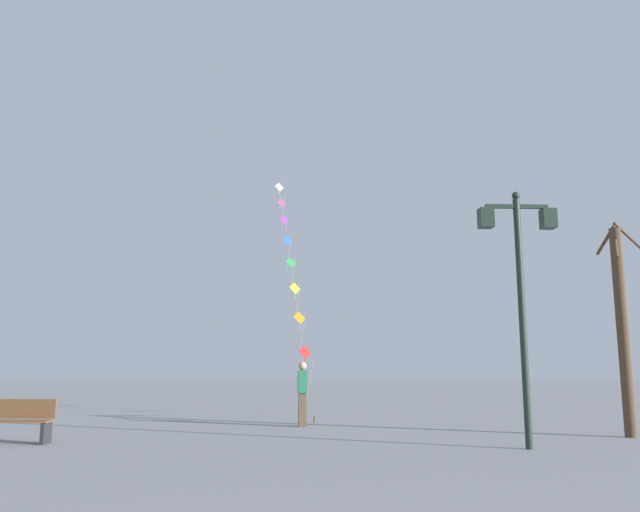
{
  "coord_description": "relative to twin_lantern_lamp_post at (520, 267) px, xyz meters",
  "views": [
    {
      "loc": [
        -1.18,
        -2.76,
        1.51
      ],
      "look_at": [
        -0.03,
        20.08,
        5.51
      ],
      "focal_mm": 36.36,
      "sensor_mm": 36.0,
      "label": 1
    }
  ],
  "objects": [
    {
      "name": "ground_plane",
      "position": [
        -3.47,
        10.15,
        -3.52
      ],
      "size": [
        160.0,
        160.0,
        0.0
      ],
      "primitive_type": "plane",
      "color": "gray"
    },
    {
      "name": "park_bench",
      "position": [
        -10.29,
        1.48,
        -3.07
      ],
      "size": [
        1.63,
        0.59,
        0.89
      ],
      "rotation": [
        0.0,
        0.0,
        -0.09
      ],
      "color": "brown",
      "rests_on": "ground_plane"
    },
    {
      "name": "bare_tree",
      "position": [
        3.09,
        2.04,
        -1.0
      ],
      "size": [
        1.67,
        2.06,
        4.96
      ],
      "color": "#4C3826",
      "rests_on": "ground_plane"
    },
    {
      "name": "kite_train",
      "position": [
        -4.53,
        13.55,
        2.29
      ],
      "size": [
        1.53,
        13.4,
        11.02
      ],
      "color": "brown",
      "rests_on": "ground_plane"
    },
    {
      "name": "twin_lantern_lamp_post",
      "position": [
        0.0,
        0.0,
        0.0
      ],
      "size": [
        1.57,
        0.28,
        5.09
      ],
      "color": "#1E2D23",
      "rests_on": "ground_plane"
    },
    {
      "name": "kite_flyer",
      "position": [
        -4.23,
        5.18,
        -2.62
      ],
      "size": [
        0.26,
        0.61,
        1.71
      ],
      "rotation": [
        0.0,
        0.0,
        1.62
      ],
      "color": "brown",
      "rests_on": "ground_plane"
    }
  ]
}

